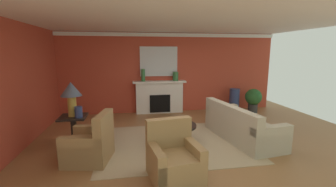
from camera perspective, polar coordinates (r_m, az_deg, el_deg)
ground_plane at (r=5.36m, az=4.98°, el=-12.50°), size 9.28×9.28×0.00m
wall_fireplace at (r=7.98m, az=-0.41°, el=5.17°), size 7.74×0.12×2.72m
wall_window at (r=5.65m, az=-34.20°, el=1.26°), size 0.12×6.62×2.72m
ceiling_panel at (r=5.28m, az=4.61°, el=17.66°), size 7.74×6.62×0.06m
crown_moulding at (r=7.89m, az=-0.33°, el=14.43°), size 7.74×0.08×0.12m
area_rug at (r=5.40m, az=1.58°, el=-12.23°), size 3.32×2.65×0.01m
fireplace at (r=7.86m, az=-2.14°, el=-1.05°), size 1.80×0.35×1.11m
mantel_mirror at (r=7.83m, az=-2.32°, el=8.01°), size 1.28×0.04×1.00m
sofa at (r=5.81m, az=17.69°, el=-8.01°), size 1.19×2.21×0.85m
armchair_near_window at (r=4.73m, az=-18.80°, el=-12.21°), size 0.94×0.94×0.95m
armchair_facing_fireplace at (r=3.95m, az=1.49°, el=-16.29°), size 0.91×0.91×0.95m
coffee_table at (r=5.28m, az=1.60°, el=-8.93°), size 1.00×1.00×0.45m
side_table at (r=5.50m, az=-22.44°, el=-8.25°), size 0.56×0.56×0.70m
table_lamp at (r=5.30m, az=-23.05°, el=0.25°), size 0.44×0.44×0.75m
vase_mantel_right at (r=7.79m, az=1.90°, el=4.31°), size 0.19×0.19×0.30m
vase_on_side_table at (r=5.24m, az=-21.44°, el=-4.30°), size 0.16×0.16×0.24m
vase_mantel_left at (r=7.64m, az=-6.24°, el=4.56°), size 0.13×0.13×0.41m
vase_tall_corner at (r=8.34m, az=16.21°, el=-1.63°), size 0.34×0.34×0.82m
book_red_cover at (r=5.34m, az=1.39°, el=-7.09°), size 0.25×0.22×0.06m
potted_plant at (r=8.43m, az=20.54°, el=-1.20°), size 0.56×0.56×0.83m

